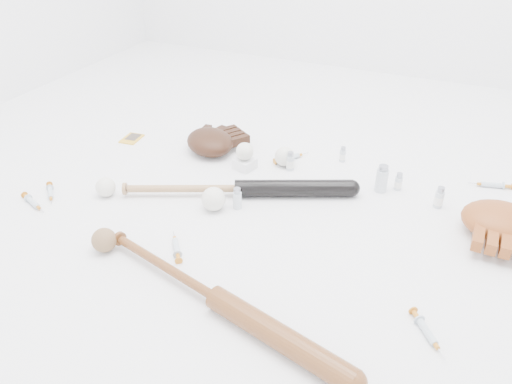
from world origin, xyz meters
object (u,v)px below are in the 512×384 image
at_px(glove_dark, 210,142).
at_px(pedestal, 245,164).
at_px(bat_wood, 216,298).
at_px(bat_dark, 238,188).

relative_size(glove_dark, pedestal, 3.60).
bearing_deg(bat_wood, pedestal, 124.44).
distance_m(glove_dark, pedestal, 0.19).
xyz_separation_m(glove_dark, pedestal, (0.18, -0.06, -0.03)).
bearing_deg(pedestal, glove_dark, 160.53).
distance_m(bat_dark, pedestal, 0.19).
relative_size(bat_wood, glove_dark, 3.32).
xyz_separation_m(bat_wood, glove_dark, (-0.42, 0.73, 0.01)).
bearing_deg(bat_dark, glove_dark, 109.72).
distance_m(bat_wood, pedestal, 0.71).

